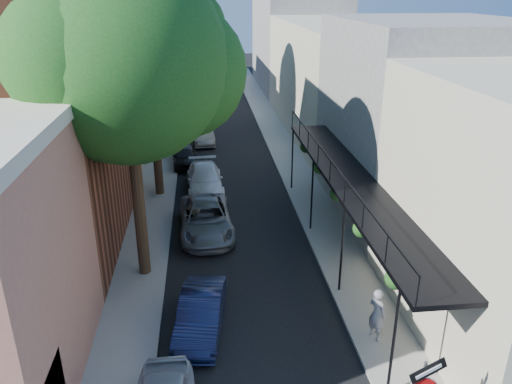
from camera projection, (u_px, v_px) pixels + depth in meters
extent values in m
cube|color=black|center=(222.00, 133.00, 38.02)|extent=(6.00, 64.00, 0.01)
cube|color=gray|center=(169.00, 134.00, 37.60)|extent=(2.00, 64.00, 0.12)
cube|color=gray|center=(274.00, 131.00, 38.39)|extent=(2.00, 64.00, 0.12)
cube|color=gray|center=(107.00, 49.00, 19.77)|extent=(0.06, 7.00, 4.00)
cube|color=#989590|center=(81.00, 85.00, 31.75)|extent=(8.00, 12.00, 9.00)
cube|color=#BFB99D|center=(114.00, 52.00, 44.44)|extent=(8.00, 16.00, 10.00)
cube|color=#B06B5A|center=(134.00, 46.00, 57.70)|extent=(8.00, 12.00, 8.00)
cube|color=#989590|center=(425.00, 120.00, 23.40)|extent=(8.00, 10.00, 9.00)
cube|color=#BFB99D|center=(340.00, 78.00, 37.40)|extent=(8.00, 20.00, 8.00)
cube|color=#989590|center=(297.00, 41.00, 53.58)|extent=(8.00, 16.00, 10.00)
cube|color=black|center=(354.00, 182.00, 18.71)|extent=(2.00, 16.00, 0.15)
cube|color=black|center=(331.00, 160.00, 18.28)|extent=(0.05, 16.00, 0.05)
cylinder|color=black|center=(394.00, 341.00, 12.82)|extent=(0.08, 0.08, 3.40)
cylinder|color=black|center=(292.00, 158.00, 26.62)|extent=(0.08, 0.08, 3.40)
sphere|color=#174814|center=(396.00, 279.00, 13.30)|extent=(0.60, 0.60, 0.60)
sphere|color=#174814|center=(338.00, 193.00, 18.82)|extent=(0.60, 0.60, 0.60)
sphere|color=#174814|center=(306.00, 147.00, 24.34)|extent=(0.60, 0.60, 0.60)
cube|color=black|center=(428.00, 371.00, 10.58)|extent=(0.89, 0.15, 0.58)
cube|color=white|center=(429.00, 372.00, 10.55)|extent=(0.60, 0.10, 0.31)
cylinder|color=black|center=(138.00, 190.00, 17.92)|extent=(0.44, 0.44, 7.00)
sphere|color=#174814|center=(125.00, 61.00, 16.20)|extent=(6.80, 6.80, 6.80)
sphere|color=#174814|center=(180.00, 71.00, 17.50)|extent=(4.76, 4.76, 4.76)
cylinder|color=black|center=(156.00, 138.00, 25.41)|extent=(0.44, 0.44, 6.30)
sphere|color=#174814|center=(149.00, 56.00, 23.88)|extent=(6.00, 6.00, 6.00)
sphere|color=#174814|center=(182.00, 64.00, 25.04)|extent=(4.20, 4.20, 4.20)
cylinder|color=black|center=(166.00, 94.00, 33.49)|extent=(0.44, 0.44, 7.35)
sphere|color=#174814|center=(161.00, 19.00, 31.71)|extent=(7.00, 7.00, 7.00)
sphere|color=#174814|center=(189.00, 26.00, 33.03)|extent=(4.90, 4.90, 4.90)
imported|color=#111738|center=(201.00, 314.00, 15.86)|extent=(1.83, 3.95, 1.26)
imported|color=slate|center=(206.00, 219.00, 22.22)|extent=(2.52, 5.07, 1.38)
imported|color=white|center=(205.00, 179.00, 26.90)|extent=(2.06, 4.66, 1.33)
imported|color=black|center=(185.00, 156.00, 30.83)|extent=(1.63, 3.65, 1.22)
imported|color=gray|center=(203.00, 134.00, 35.34)|extent=(1.72, 4.09, 1.31)
imported|color=#9CA2B0|center=(188.00, 116.00, 40.45)|extent=(2.17, 4.39, 1.20)
imported|color=gray|center=(377.00, 314.00, 15.27)|extent=(0.64, 0.75, 1.73)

